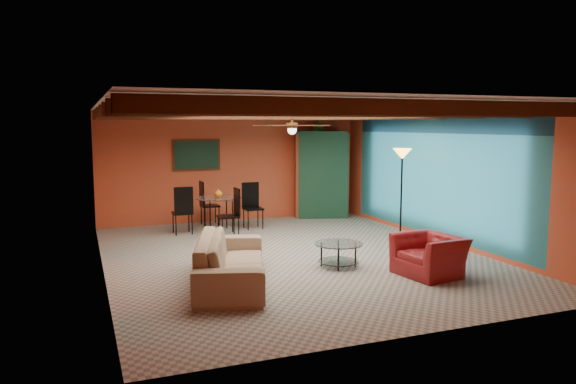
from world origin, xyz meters
name	(u,v)px	position (x,y,z in m)	size (l,w,h in m)	color
room	(290,125)	(0.00, 0.11, 2.36)	(6.52, 8.01, 2.71)	gray
sofa	(231,260)	(-1.48, -1.28, 0.36)	(2.45, 0.96, 0.72)	#90765D
armchair	(429,255)	(1.56, -1.96, 0.32)	(0.98, 0.86, 0.64)	maroon
coffee_table	(338,255)	(0.45, -0.98, 0.21)	(0.80, 0.80, 0.41)	silver
dining_table	(218,208)	(-0.68, 2.76, 0.53)	(2.04, 2.04, 1.06)	silver
armoire	(319,175)	(2.20, 3.70, 1.08)	(1.23, 0.60, 2.15)	brown
floor_lamp	(401,194)	(2.65, 0.55, 0.95)	(0.38, 0.38, 1.90)	black
ceiling_fan	(292,125)	(0.00, 0.00, 2.36)	(1.50, 1.50, 0.44)	#472614
painting	(197,155)	(-0.90, 3.96, 1.65)	(1.05, 0.03, 0.65)	black
potted_plant	(319,124)	(2.20, 3.70, 2.38)	(0.41, 0.35, 0.45)	#26661E
vase	(218,180)	(-0.68, 2.76, 1.16)	(0.19, 0.19, 0.20)	orange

